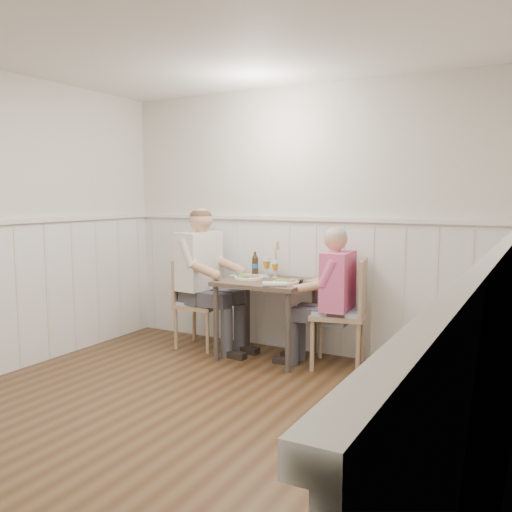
# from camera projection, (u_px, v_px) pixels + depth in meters

# --- Properties ---
(ground_plane) EXTENTS (4.50, 4.50, 0.00)m
(ground_plane) POSITION_uv_depth(u_px,v_px,m) (161.00, 436.00, 3.50)
(ground_plane) COLOR #412816
(room_shell) EXTENTS (4.04, 4.54, 2.60)m
(room_shell) POSITION_uv_depth(u_px,v_px,m) (157.00, 200.00, 3.33)
(room_shell) COLOR silver
(room_shell) RESTS_ON ground
(wainscot) EXTENTS (4.00, 4.49, 1.34)m
(wainscot) POSITION_uv_depth(u_px,v_px,m) (218.00, 312.00, 4.03)
(wainscot) COLOR silver
(wainscot) RESTS_ON ground
(dining_table) EXTENTS (0.85, 0.70, 0.75)m
(dining_table) POSITION_uv_depth(u_px,v_px,m) (266.00, 291.00, 5.13)
(dining_table) COLOR #504036
(dining_table) RESTS_ON ground
(chair_right) EXTENTS (0.55, 0.55, 0.99)m
(chair_right) POSITION_uv_depth(u_px,v_px,m) (345.00, 309.00, 4.85)
(chair_right) COLOR gray
(chair_right) RESTS_ON ground
(chair_left) EXTENTS (0.46, 0.46, 0.90)m
(chair_left) POSITION_uv_depth(u_px,v_px,m) (195.00, 300.00, 5.54)
(chair_left) COLOR gray
(chair_left) RESTS_ON ground
(man_in_pink) EXTENTS (0.61, 0.43, 1.29)m
(man_in_pink) POSITION_uv_depth(u_px,v_px,m) (333.00, 308.00, 4.84)
(man_in_pink) COLOR #3F3F47
(man_in_pink) RESTS_ON ground
(diner_cream) EXTENTS (0.70, 0.49, 1.45)m
(diner_cream) POSITION_uv_depth(u_px,v_px,m) (203.00, 289.00, 5.47)
(diner_cream) COLOR #3F3F47
(diner_cream) RESTS_ON ground
(plate_man) EXTENTS (0.24, 0.24, 0.06)m
(plate_man) POSITION_uv_depth(u_px,v_px,m) (285.00, 281.00, 4.95)
(plate_man) COLOR white
(plate_man) RESTS_ON dining_table
(plate_diner) EXTENTS (0.28, 0.28, 0.07)m
(plate_diner) POSITION_uv_depth(u_px,v_px,m) (247.00, 277.00, 5.20)
(plate_diner) COLOR white
(plate_diner) RESTS_ON dining_table
(beer_glass_a) EXTENTS (0.07, 0.07, 0.16)m
(beer_glass_a) POSITION_uv_depth(u_px,v_px,m) (275.00, 267.00, 5.26)
(beer_glass_a) COLOR silver
(beer_glass_a) RESTS_ON dining_table
(beer_glass_b) EXTENTS (0.08, 0.08, 0.19)m
(beer_glass_b) POSITION_uv_depth(u_px,v_px,m) (267.00, 264.00, 5.30)
(beer_glass_b) COLOR silver
(beer_glass_b) RESTS_ON dining_table
(beer_bottle) EXTENTS (0.07, 0.07, 0.23)m
(beer_bottle) POSITION_uv_depth(u_px,v_px,m) (255.00, 264.00, 5.47)
(beer_bottle) COLOR #302210
(beer_bottle) RESTS_ON dining_table
(rolled_napkin) EXTENTS (0.21, 0.14, 0.05)m
(rolled_napkin) POSITION_uv_depth(u_px,v_px,m) (275.00, 284.00, 4.75)
(rolled_napkin) COLOR white
(rolled_napkin) RESTS_ON dining_table
(grass_vase) EXTENTS (0.04, 0.04, 0.37)m
(grass_vase) POSITION_uv_depth(u_px,v_px,m) (275.00, 260.00, 5.37)
(grass_vase) COLOR silver
(grass_vase) RESTS_ON dining_table
(gingham_mat) EXTENTS (0.33, 0.27, 0.01)m
(gingham_mat) POSITION_uv_depth(u_px,v_px,m) (249.00, 275.00, 5.39)
(gingham_mat) COLOR #6185B3
(gingham_mat) RESTS_ON dining_table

